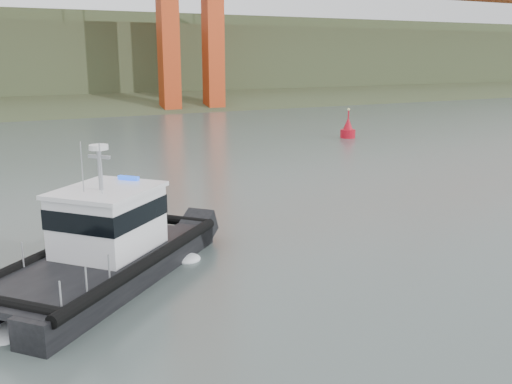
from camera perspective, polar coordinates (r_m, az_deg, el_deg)
ground at (r=24.34m, az=9.12°, el=-9.33°), size 400.00×400.00×0.00m
headlands at (r=144.09m, az=-22.30°, el=11.65°), size 500.00×105.36×27.12m
patrol_boat at (r=25.20m, az=-14.92°, el=-5.16°), size 12.24×11.65×6.02m
nav_buoy at (r=67.23m, az=9.18°, el=6.18°), size 1.74×1.74×3.62m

